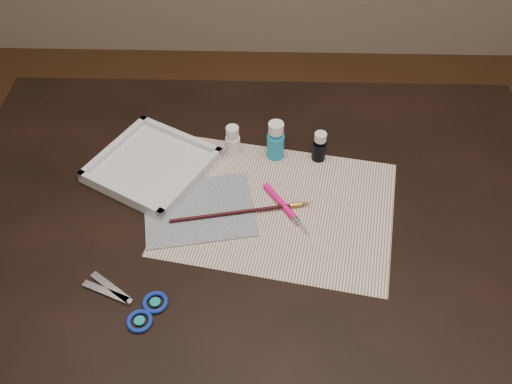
{
  "coord_description": "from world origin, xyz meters",
  "views": [
    {
      "loc": [
        0.02,
        -0.8,
        1.64
      ],
      "look_at": [
        0.0,
        0.0,
        0.8
      ],
      "focal_mm": 40.0,
      "sensor_mm": 36.0,
      "label": 1
    }
  ],
  "objects_px": {
    "paint_bottle_cyan": "(276,140)",
    "palette_tray": "(152,165)",
    "scissors": "(120,300)",
    "paint_bottle_white": "(233,141)",
    "paint_bottle_navy": "(320,147)",
    "canvas": "(199,209)",
    "paper": "(278,208)"
  },
  "relations": [
    {
      "from": "paint_bottle_navy",
      "to": "scissors",
      "type": "distance_m",
      "value": 0.54
    },
    {
      "from": "paint_bottle_cyan",
      "to": "canvas",
      "type": "bearing_deg",
      "value": -132.76
    },
    {
      "from": "scissors",
      "to": "paint_bottle_white",
      "type": "bearing_deg",
      "value": -92.33
    },
    {
      "from": "paint_bottle_navy",
      "to": "scissors",
      "type": "bearing_deg",
      "value": -134.18
    },
    {
      "from": "canvas",
      "to": "paint_bottle_navy",
      "type": "height_order",
      "value": "paint_bottle_navy"
    },
    {
      "from": "paint_bottle_white",
      "to": "paint_bottle_cyan",
      "type": "height_order",
      "value": "paint_bottle_cyan"
    },
    {
      "from": "paint_bottle_cyan",
      "to": "paint_bottle_white",
      "type": "bearing_deg",
      "value": 178.4
    },
    {
      "from": "paper",
      "to": "paint_bottle_cyan",
      "type": "distance_m",
      "value": 0.17
    },
    {
      "from": "paint_bottle_white",
      "to": "paint_bottle_navy",
      "type": "height_order",
      "value": "paint_bottle_white"
    },
    {
      "from": "palette_tray",
      "to": "canvas",
      "type": "bearing_deg",
      "value": -46.03
    },
    {
      "from": "canvas",
      "to": "palette_tray",
      "type": "relative_size",
      "value": 0.99
    },
    {
      "from": "paint_bottle_white",
      "to": "paint_bottle_cyan",
      "type": "relative_size",
      "value": 0.84
    },
    {
      "from": "canvas",
      "to": "palette_tray",
      "type": "xyz_separation_m",
      "value": [
        -0.12,
        0.12,
        0.01
      ]
    },
    {
      "from": "paint_bottle_navy",
      "to": "paint_bottle_white",
      "type": "bearing_deg",
      "value": 177.23
    },
    {
      "from": "paint_bottle_white",
      "to": "palette_tray",
      "type": "height_order",
      "value": "paint_bottle_white"
    },
    {
      "from": "canvas",
      "to": "palette_tray",
      "type": "distance_m",
      "value": 0.17
    },
    {
      "from": "paint_bottle_cyan",
      "to": "paint_bottle_navy",
      "type": "relative_size",
      "value": 1.27
    },
    {
      "from": "paint_bottle_navy",
      "to": "palette_tray",
      "type": "bearing_deg",
      "value": -173.29
    },
    {
      "from": "paint_bottle_navy",
      "to": "palette_tray",
      "type": "distance_m",
      "value": 0.38
    },
    {
      "from": "paper",
      "to": "canvas",
      "type": "relative_size",
      "value": 2.1
    },
    {
      "from": "paper",
      "to": "paint_bottle_cyan",
      "type": "xyz_separation_m",
      "value": [
        -0.01,
        0.16,
        0.05
      ]
    },
    {
      "from": "canvas",
      "to": "paint_bottle_cyan",
      "type": "distance_m",
      "value": 0.24
    },
    {
      "from": "paint_bottle_cyan",
      "to": "palette_tray",
      "type": "xyz_separation_m",
      "value": [
        -0.27,
        -0.05,
        -0.03
      ]
    },
    {
      "from": "scissors",
      "to": "palette_tray",
      "type": "bearing_deg",
      "value": -68.58
    },
    {
      "from": "paper",
      "to": "canvas",
      "type": "distance_m",
      "value": 0.17
    },
    {
      "from": "paint_bottle_navy",
      "to": "scissors",
      "type": "height_order",
      "value": "paint_bottle_navy"
    },
    {
      "from": "paper",
      "to": "paint_bottle_white",
      "type": "distance_m",
      "value": 0.2
    },
    {
      "from": "paint_bottle_cyan",
      "to": "scissors",
      "type": "relative_size",
      "value": 0.52
    },
    {
      "from": "paper",
      "to": "paint_bottle_navy",
      "type": "distance_m",
      "value": 0.18
    },
    {
      "from": "paint_bottle_white",
      "to": "paint_bottle_cyan",
      "type": "bearing_deg",
      "value": -1.6
    },
    {
      "from": "canvas",
      "to": "paint_bottle_white",
      "type": "bearing_deg",
      "value": 70.4
    },
    {
      "from": "paint_bottle_cyan",
      "to": "palette_tray",
      "type": "bearing_deg",
      "value": -169.56
    }
  ]
}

